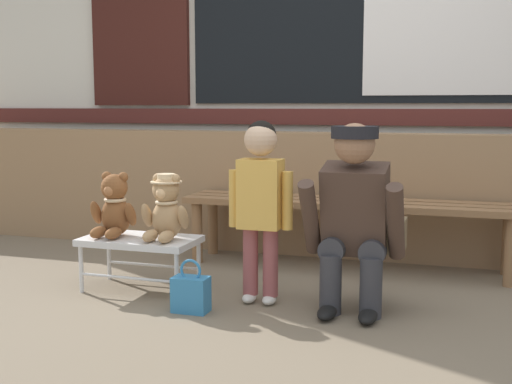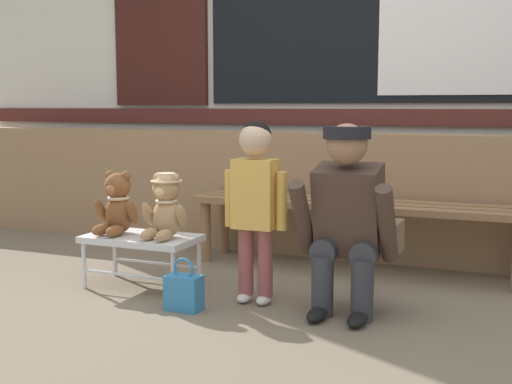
{
  "view_description": "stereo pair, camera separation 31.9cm",
  "coord_description": "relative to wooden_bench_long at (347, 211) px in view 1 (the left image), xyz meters",
  "views": [
    {
      "loc": [
        0.86,
        -3.03,
        1.03
      ],
      "look_at": [
        -0.26,
        0.47,
        0.55
      ],
      "focal_mm": 46.16,
      "sensor_mm": 36.0,
      "label": 1
    },
    {
      "loc": [
        1.16,
        -2.92,
        1.03
      ],
      "look_at": [
        -0.26,
        0.47,
        0.55
      ],
      "focal_mm": 46.16,
      "sensor_mm": 36.0,
      "label": 2
    }
  ],
  "objects": [
    {
      "name": "adult_crouching",
      "position": [
        0.2,
        -0.86,
        0.11
      ],
      "size": [
        0.5,
        0.49,
        0.95
      ],
      "color": "#333338",
      "rests_on": "ground"
    },
    {
      "name": "shop_facade",
      "position": [
        -0.15,
        0.88,
        1.37
      ],
      "size": [
        7.42,
        0.26,
        3.46
      ],
      "color": "silver",
      "rests_on": "ground"
    },
    {
      "name": "teddy_bear_with_hat",
      "position": [
        -0.86,
        -0.84,
        0.1
      ],
      "size": [
        0.28,
        0.27,
        0.36
      ],
      "color": "tan",
      "rests_on": "small_display_bench"
    },
    {
      "name": "small_display_bench",
      "position": [
        -1.02,
        -0.84,
        -0.11
      ],
      "size": [
        0.64,
        0.36,
        0.3
      ],
      "color": "silver",
      "rests_on": "ground"
    },
    {
      "name": "handbag_on_ground",
      "position": [
        -0.59,
        -1.13,
        -0.28
      ],
      "size": [
        0.18,
        0.11,
        0.27
      ],
      "color": "teal",
      "rests_on": "ground"
    },
    {
      "name": "ground_plane",
      "position": [
        -0.15,
        -1.06,
        -0.37
      ],
      "size": [
        60.0,
        60.0,
        0.0
      ],
      "primitive_type": "plane",
      "color": "#756651"
    },
    {
      "name": "child_standing",
      "position": [
        -0.3,
        -0.87,
        0.22
      ],
      "size": [
        0.35,
        0.18,
        0.96
      ],
      "color": "#994C4C",
      "rests_on": "ground"
    },
    {
      "name": "brick_low_wall",
      "position": [
        -0.15,
        0.37,
        0.05
      ],
      "size": [
        7.27,
        0.25,
        0.85
      ],
      "primitive_type": "cube",
      "color": "#997551",
      "rests_on": "ground"
    },
    {
      "name": "wooden_bench_long",
      "position": [
        0.0,
        0.0,
        0.0
      ],
      "size": [
        2.1,
        0.4,
        0.44
      ],
      "color": "#8E6642",
      "rests_on": "ground"
    },
    {
      "name": "teddy_bear_plain",
      "position": [
        -1.18,
        -0.84,
        0.09
      ],
      "size": [
        0.28,
        0.26,
        0.36
      ],
      "color": "brown",
      "rests_on": "small_display_bench"
    }
  ]
}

